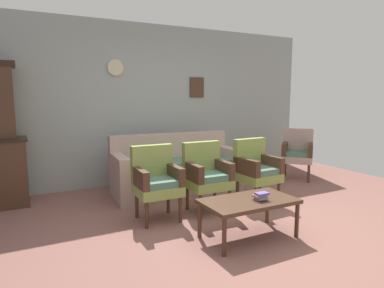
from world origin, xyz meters
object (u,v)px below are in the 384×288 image
at_px(coffee_table, 249,204).
at_px(book_stack_on_table, 261,196).
at_px(armchair_near_cabinet, 256,168).
at_px(wingback_chair_by_fireplace, 297,152).
at_px(floral_couch, 176,172).
at_px(armchair_row_middle, 206,174).
at_px(armchair_by_doorway, 156,179).

distance_m(coffee_table, book_stack_on_table, 0.15).
bearing_deg(armchair_near_cabinet, book_stack_on_table, -126.01).
xyz_separation_m(wingback_chair_by_fireplace, book_stack_on_table, (-2.25, -1.75, -0.04)).
xyz_separation_m(floral_couch, armchair_row_middle, (-0.02, -0.97, 0.17)).
relative_size(armchair_near_cabinet, coffee_table, 0.90).
height_order(armchair_by_doorway, coffee_table, armchair_by_doorway).
distance_m(armchair_by_doorway, armchair_near_cabinet, 1.48).
height_order(armchair_row_middle, armchair_near_cabinet, same).
relative_size(armchair_by_doorway, book_stack_on_table, 6.02).
xyz_separation_m(armchair_by_doorway, armchair_near_cabinet, (1.48, -0.05, 0.00)).
height_order(armchair_row_middle, wingback_chair_by_fireplace, same).
height_order(floral_couch, wingback_chair_by_fireplace, same).
bearing_deg(coffee_table, armchair_row_middle, 88.22).
height_order(armchair_near_cabinet, book_stack_on_table, armchair_near_cabinet).
height_order(armchair_by_doorway, wingback_chair_by_fireplace, same).
xyz_separation_m(armchair_near_cabinet, coffee_table, (-0.82, -0.92, -0.12)).
relative_size(armchair_by_doorway, armchair_row_middle, 1.00).
height_order(armchair_row_middle, book_stack_on_table, armchair_row_middle).
bearing_deg(armchair_near_cabinet, coffee_table, -131.72).
xyz_separation_m(armchair_by_doorway, wingback_chair_by_fireplace, (3.01, 0.71, 0.00)).
bearing_deg(floral_couch, wingback_chair_by_fireplace, -5.86).
bearing_deg(book_stack_on_table, armchair_row_middle, 93.78).
height_order(wingback_chair_by_fireplace, coffee_table, wingback_chair_by_fireplace).
bearing_deg(wingback_chair_by_fireplace, armchair_row_middle, -162.49).
bearing_deg(wingback_chair_by_fireplace, book_stack_on_table, -142.11).
xyz_separation_m(coffee_table, book_stack_on_table, (0.10, -0.07, 0.09)).
height_order(armchair_by_doorway, armchair_row_middle, same).
distance_m(floral_couch, armchair_near_cabinet, 1.27).
bearing_deg(wingback_chair_by_fireplace, floral_couch, 174.14).
xyz_separation_m(floral_couch, book_stack_on_table, (0.05, -1.99, 0.14)).
bearing_deg(book_stack_on_table, armchair_near_cabinet, 53.99).
bearing_deg(armchair_by_doorway, armchair_row_middle, -1.84).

